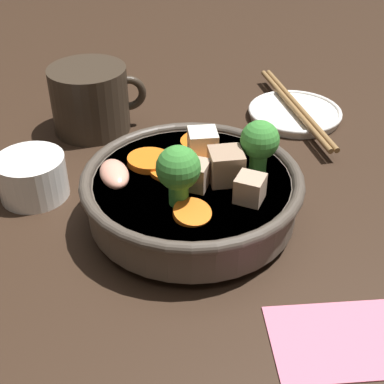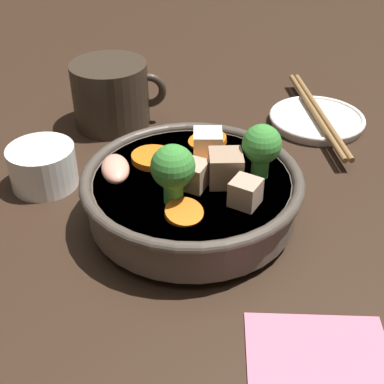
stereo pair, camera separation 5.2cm
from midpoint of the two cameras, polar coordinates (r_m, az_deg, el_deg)
name	(u,v)px [view 1 (the left image)]	position (r m, az deg, el deg)	size (l,w,h in m)	color
ground_plane	(192,219)	(0.54, -2.76, -3.03)	(3.00, 3.00, 0.00)	black
stirfry_bowl	(193,189)	(0.52, -2.78, 0.22)	(0.22, 0.22, 0.11)	#51473D
side_saucer	(295,113)	(0.74, 8.90, 8.27)	(0.13, 0.13, 0.01)	white
tea_cup	(32,176)	(0.60, -19.11, 1.49)	(0.07, 0.07, 0.05)	white
dark_mug	(91,99)	(0.70, -12.87, 9.57)	(0.12, 0.10, 0.08)	#33281E
napkin	(340,339)	(0.44, 12.21, -15.29)	(0.12, 0.09, 0.00)	#D16B84
chopsticks_pair	(295,107)	(0.73, 8.97, 8.93)	(0.02, 0.24, 0.01)	olive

